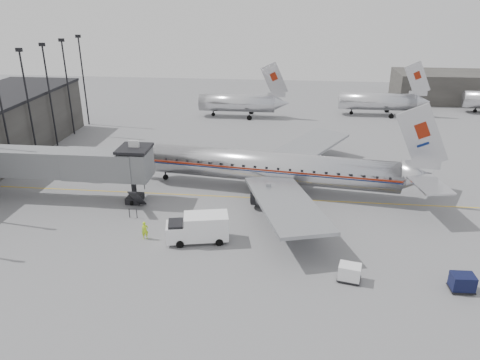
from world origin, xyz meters
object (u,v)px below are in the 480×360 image
object	(u,v)px
airliner	(278,168)
ramp_worker	(145,230)
service_van	(198,228)
baggage_cart_white	(350,272)
baggage_cart_navy	(462,282)

from	to	relation	value
airliner	ramp_worker	bearing A→B (deg)	-126.07
service_van	baggage_cart_white	world-z (taller)	service_van
airliner	baggage_cart_white	xyz separation A→B (m)	(6.49, -17.97, -2.13)
airliner	baggage_cart_navy	world-z (taller)	airliner
baggage_cart_navy	ramp_worker	world-z (taller)	ramp_worker
baggage_cart_navy	ramp_worker	size ratio (longest dim) A/B	1.07
service_van	baggage_cart_white	bearing A→B (deg)	-32.46
baggage_cart_white	ramp_worker	bearing A→B (deg)	177.76
baggage_cart_navy	baggage_cart_white	bearing A→B (deg)	174.66
airliner	baggage_cart_white	world-z (taller)	airliner
airliner	ramp_worker	world-z (taller)	airliner
airliner	ramp_worker	size ratio (longest dim) A/B	20.28
airliner	ramp_worker	xyz separation A→B (m)	(-12.35, -12.99, -2.01)
service_van	ramp_worker	distance (m)	5.24
airliner	service_van	world-z (taller)	airliner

